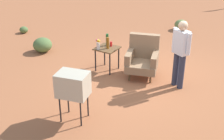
{
  "coord_description": "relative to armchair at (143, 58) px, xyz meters",
  "views": [
    {
      "loc": [
        2.91,
        -6.31,
        3.61
      ],
      "look_at": [
        -0.27,
        -1.12,
        0.65
      ],
      "focal_mm": 49.04,
      "sensor_mm": 36.0,
      "label": 1
    }
  ],
  "objects": [
    {
      "name": "ground_plane",
      "position": [
        0.15,
        -0.16,
        -0.5
      ],
      "size": [
        60.0,
        60.0,
        0.0
      ],
      "primitive_type": "plane",
      "color": "#A05B38"
    },
    {
      "name": "armchair",
      "position": [
        0.0,
        0.0,
        0.0
      ],
      "size": [
        0.96,
        0.97,
        1.06
      ],
      "color": "brown",
      "rests_on": "ground"
    },
    {
      "name": "side_table",
      "position": [
        -0.95,
        -0.19,
        0.05
      ],
      "size": [
        0.56,
        0.56,
        0.64
      ],
      "color": "black",
      "rests_on": "ground"
    },
    {
      "name": "tv_on_stand",
      "position": [
        -0.29,
        -2.47,
        0.28
      ],
      "size": [
        0.69,
        0.57,
        1.03
      ],
      "color": "black",
      "rests_on": "ground"
    },
    {
      "name": "person_standing",
      "position": [
        0.99,
        -0.08,
        0.44
      ],
      "size": [
        0.51,
        0.36,
        1.64
      ],
      "color": "#2D3347",
      "rests_on": "ground"
    },
    {
      "name": "bottle_tall_amber",
      "position": [
        -0.91,
        -0.22,
        0.29
      ],
      "size": [
        0.07,
        0.07,
        0.3
      ],
      "primitive_type": "cylinder",
      "color": "brown",
      "rests_on": "side_table"
    },
    {
      "name": "soda_can_red",
      "position": [
        -0.92,
        -0.04,
        0.2
      ],
      "size": [
        0.07,
        0.07,
        0.12
      ],
      "primitive_type": "cylinder",
      "color": "red",
      "rests_on": "side_table"
    },
    {
      "name": "bottle_wine_green",
      "position": [
        -1.04,
        -0.05,
        0.3
      ],
      "size": [
        0.07,
        0.07,
        0.32
      ],
      "primitive_type": "cylinder",
      "color": "#1E5623",
      "rests_on": "side_table"
    },
    {
      "name": "flower_vase",
      "position": [
        -1.09,
        -0.4,
        0.29
      ],
      "size": [
        0.14,
        0.1,
        0.27
      ],
      "color": "silver",
      "rests_on": "side_table"
    },
    {
      "name": "shrub_near",
      "position": [
        -3.32,
        -0.15,
        -0.28
      ],
      "size": [
        0.57,
        0.57,
        0.44
      ],
      "primitive_type": "ellipsoid",
      "color": "#516B38",
      "rests_on": "ground"
    },
    {
      "name": "shrub_mid",
      "position": [
        -5.13,
        0.81,
        -0.38
      ],
      "size": [
        0.3,
        0.3,
        0.23
      ],
      "primitive_type": "ellipsoid",
      "color": "#516B38",
      "rests_on": "ground"
    },
    {
      "name": "shrub_far",
      "position": [
        -0.43,
        4.09,
        -0.31
      ],
      "size": [
        0.49,
        0.49,
        0.38
      ],
      "primitive_type": "ellipsoid",
      "color": "olive",
      "rests_on": "ground"
    }
  ]
}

